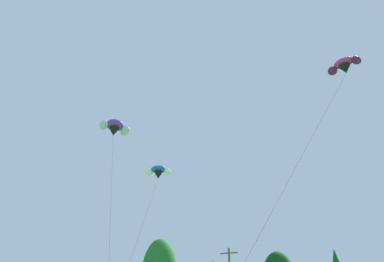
# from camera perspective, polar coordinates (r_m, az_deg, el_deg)

# --- Properties ---
(parafoil_kite_high_blue_white) EXTENTS (5.97, 14.03, 15.85)m
(parafoil_kite_high_blue_white) POSITION_cam_1_polar(r_m,az_deg,el_deg) (39.11, -5.49, -6.64)
(parafoil_kite_high_blue_white) COLOR blue
(parafoil_kite_mid_magenta) EXTENTS (11.95, 14.01, 23.71)m
(parafoil_kite_mid_magenta) POSITION_cam_1_polar(r_m,az_deg,el_deg) (38.55, 23.44, 9.64)
(parafoil_kite_mid_magenta) COLOR #D12893
(parafoil_kite_far_purple) EXTENTS (7.58, 8.31, 18.67)m
(parafoil_kite_far_purple) POSITION_cam_1_polar(r_m,az_deg,el_deg) (36.29, -12.47, 0.47)
(parafoil_kite_far_purple) COLOR purple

